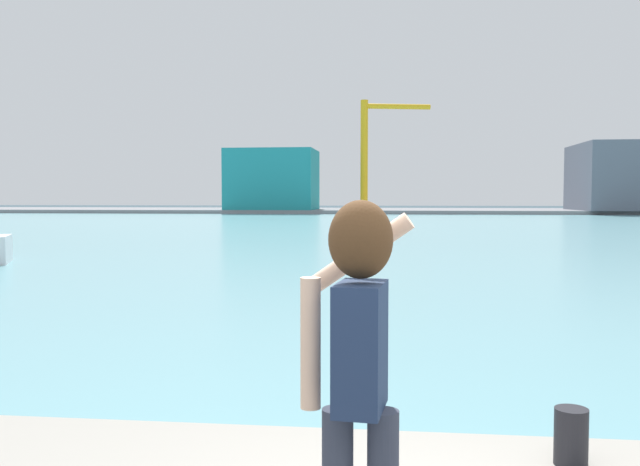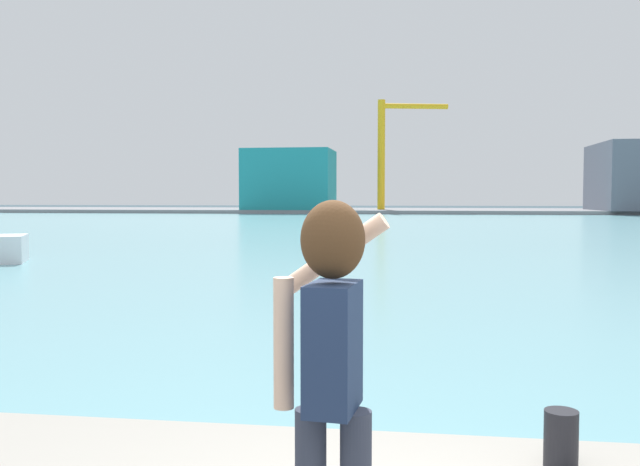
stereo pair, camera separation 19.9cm
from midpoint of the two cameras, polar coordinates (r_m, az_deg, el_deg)
name	(u,v)px [view 2 (the right image)]	position (r m, az deg, el deg)	size (l,w,h in m)	color
ground_plane	(417,226)	(53.07, 8.25, 0.62)	(220.00, 220.00, 0.00)	#334751
harbor_water	(417,224)	(55.07, 8.25, 0.72)	(140.00, 100.00, 0.02)	#6BA8B2
far_shore_dock	(417,211)	(95.04, 8.21, 1.85)	(140.00, 20.00, 0.48)	gray
person_photographer	(331,354)	(3.02, 2.85, -10.13)	(0.53, 0.56, 1.74)	#2D3342
harbor_bollard	(561,439)	(4.88, 20.69, -15.85)	(0.22, 0.22, 0.37)	black
warehouse_left	(290,180)	(91.82, -2.49, 4.48)	(11.57, 9.48, 8.00)	teal
port_crane	(389,144)	(92.61, 5.87, 7.47)	(9.39, 2.92, 14.68)	yellow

